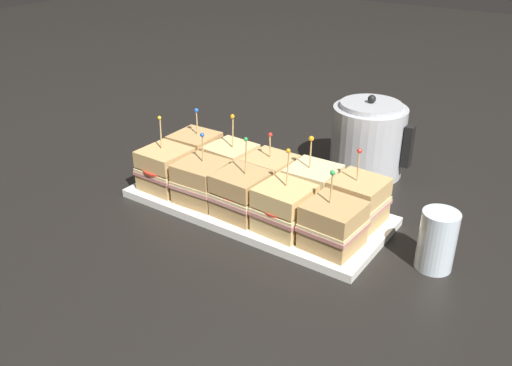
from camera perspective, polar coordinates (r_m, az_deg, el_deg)
ground_plane at (r=1.22m, az=0.00°, el=-2.86°), size 6.00×6.00×0.00m
serving_platter at (r=1.22m, az=0.00°, el=-2.49°), size 0.59×0.25×0.02m
sandwich_front_far_left at (r=1.28m, az=-9.51°, el=1.49°), size 0.11×0.11×0.17m
sandwich_front_left at (r=1.21m, az=-5.69°, el=0.17°), size 0.11×0.11×0.16m
sandwich_front_center at (r=1.15m, az=-1.45°, el=-1.16°), size 0.11×0.11×0.18m
sandwich_front_right at (r=1.10m, az=3.01°, el=-2.68°), size 0.11×0.11×0.18m
sandwich_front_far_right at (r=1.06m, az=8.12°, el=-4.39°), size 0.11×0.11×0.16m
sandwich_back_far_left at (r=1.36m, az=-6.43°, el=3.21°), size 0.11×0.11×0.16m
sandwich_back_left at (r=1.29m, az=-2.67°, el=2.05°), size 0.11×0.11×0.17m
sandwich_back_center at (r=1.24m, az=1.40°, el=0.80°), size 0.11×0.11×0.15m
sandwich_back_right at (r=1.18m, az=5.95°, el=-0.49°), size 0.11×0.11×0.17m
sandwich_back_far_right at (r=1.14m, az=10.68°, el=-1.87°), size 0.11×0.11×0.17m
kettle_steel at (r=1.39m, az=11.72°, el=4.55°), size 0.21×0.18×0.21m
drinking_glass at (r=1.06m, az=18.52°, el=-5.76°), size 0.07×0.07×0.12m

